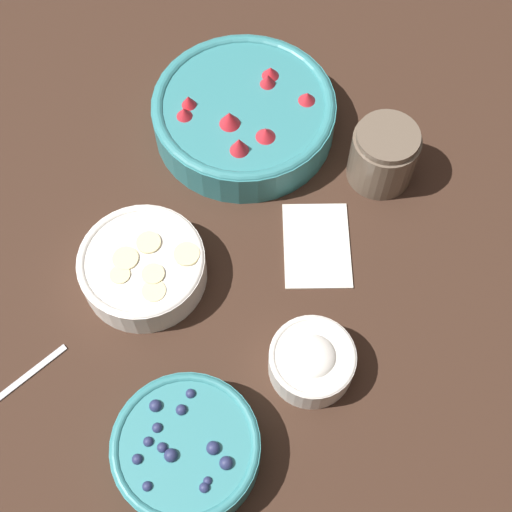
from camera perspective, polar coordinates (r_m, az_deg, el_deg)
ground_plane at (r=0.96m, az=-2.03°, el=-1.23°), size 4.00×4.00×0.00m
bowl_strawberries at (r=1.05m, az=-0.97°, el=11.36°), size 0.27×0.27×0.08m
bowl_blueberries at (r=0.85m, az=-5.59°, el=-15.10°), size 0.17×0.17×0.06m
bowl_bananas at (r=0.94m, az=-9.04°, el=-0.81°), size 0.16×0.16×0.05m
bowl_cream at (r=0.88m, az=4.50°, el=-8.33°), size 0.11×0.11×0.06m
jar_chocolate at (r=1.01m, az=10.12°, el=7.85°), size 0.09×0.09×0.09m
napkin at (r=0.97m, az=4.88°, el=0.91°), size 0.16×0.14×0.01m
spoon at (r=0.94m, az=-19.77°, el=-10.47°), size 0.13×0.07×0.01m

